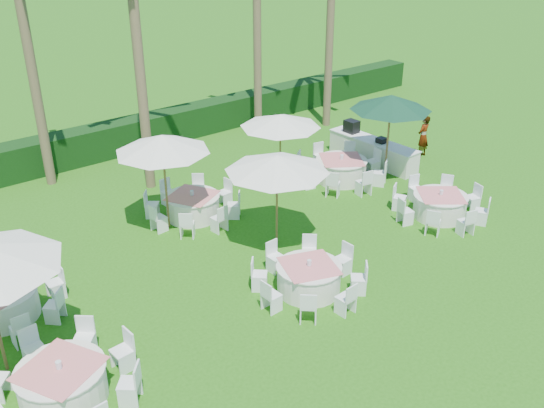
{
  "coord_description": "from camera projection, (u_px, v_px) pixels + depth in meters",
  "views": [
    {
      "loc": [
        -7.76,
        -8.33,
        8.41
      ],
      "look_at": [
        1.31,
        2.88,
        1.3
      ],
      "focal_mm": 40.0,
      "sensor_mm": 36.0,
      "label": 1
    }
  ],
  "objects": [
    {
      "name": "banquet_table_f",
      "position": [
        341.0,
        169.0,
        20.51
      ],
      "size": [
        3.04,
        3.04,
        0.92
      ],
      "color": "silver",
      "rests_on": "ground"
    },
    {
      "name": "palm_b",
      "position": [
        27.0,
        41.0,
        18.38
      ],
      "size": [
        4.3,
        4.33,
        8.53
      ],
      "color": "brown",
      "rests_on": "ground"
    },
    {
      "name": "umbrella_green",
      "position": [
        391.0,
        103.0,
        19.65
      ],
      "size": [
        2.69,
        2.69,
        2.93
      ],
      "color": "brown",
      "rests_on": "ground"
    },
    {
      "name": "banquet_table_e",
      "position": [
        193.0,
        206.0,
        18.07
      ],
      "size": [
        2.85,
        2.85,
        0.87
      ],
      "color": "silver",
      "rests_on": "ground"
    },
    {
      "name": "banquet_table_b",
      "position": [
        309.0,
        277.0,
        14.59
      ],
      "size": [
        2.78,
        2.78,
        0.86
      ],
      "color": "silver",
      "rests_on": "ground"
    },
    {
      "name": "banquet_table_c",
      "position": [
        440.0,
        205.0,
        18.11
      ],
      "size": [
        2.78,
        2.78,
        0.86
      ],
      "color": "silver",
      "rests_on": "ground"
    },
    {
      "name": "umbrella_d",
      "position": [
        280.0,
        121.0,
        19.53
      ],
      "size": [
        2.64,
        2.64,
        2.4
      ],
      "color": "brown",
      "rests_on": "ground"
    },
    {
      "name": "buffet_table",
      "position": [
        372.0,
        150.0,
        21.97
      ],
      "size": [
        0.86,
        3.7,
        1.31
      ],
      "color": "silver",
      "rests_on": "ground"
    },
    {
      "name": "staff_person",
      "position": [
        423.0,
        136.0,
        22.31
      ],
      "size": [
        0.63,
        0.47,
        1.57
      ],
      "primitive_type": "imported",
      "rotation": [
        0.0,
        0.0,
        3.31
      ],
      "color": "gray",
      "rests_on": "ground"
    },
    {
      "name": "ground",
      "position": [
        306.0,
        313.0,
        13.91
      ],
      "size": [
        120.0,
        120.0,
        0.0
      ],
      "primitive_type": "plane",
      "color": "#215C0F",
      "rests_on": "ground"
    },
    {
      "name": "banquet_table_d",
      "position": [
        2.0,
        303.0,
        13.65
      ],
      "size": [
        2.81,
        2.81,
        0.87
      ],
      "color": "silver",
      "rests_on": "ground"
    },
    {
      "name": "umbrella_c",
      "position": [
        162.0,
        143.0,
        16.53
      ],
      "size": [
        2.65,
        2.65,
        2.83
      ],
      "color": "brown",
      "rests_on": "ground"
    },
    {
      "name": "palm_d",
      "position": [
        257.0,
        6.0,
        23.06
      ],
      "size": [
        4.21,
        4.39,
        9.06
      ],
      "color": "brown",
      "rests_on": "ground"
    },
    {
      "name": "palm_e",
      "position": [
        331.0,
        4.0,
        23.72
      ],
      "size": [
        4.12,
        4.4,
        8.98
      ],
      "color": "brown",
      "rests_on": "ground"
    },
    {
      "name": "banquet_table_a",
      "position": [
        62.0,
        383.0,
        11.34
      ],
      "size": [
        2.95,
        2.95,
        0.9
      ],
      "color": "silver",
      "rests_on": "ground"
    },
    {
      "name": "hedge",
      "position": [
        86.0,
        145.0,
        22.01
      ],
      "size": [
        34.0,
        1.0,
        1.2
      ],
      "primitive_type": "cube",
      "color": "black",
      "rests_on": "ground"
    },
    {
      "name": "umbrella_b",
      "position": [
        277.0,
        163.0,
        15.76
      ],
      "size": [
        2.79,
        2.79,
        2.62
      ],
      "color": "brown",
      "rests_on": "ground"
    }
  ]
}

